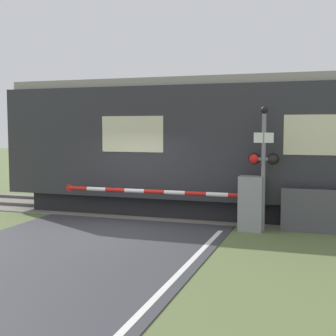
% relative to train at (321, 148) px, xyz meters
% --- Properties ---
extents(ground_plane, '(80.00, 80.00, 0.00)m').
position_rel_train_xyz_m(ground_plane, '(-4.92, -3.29, -2.07)').
color(ground_plane, '#5B6B3D').
extents(track_bed, '(36.00, 3.20, 0.13)m').
position_rel_train_xyz_m(track_bed, '(-4.92, 0.00, -2.04)').
color(track_bed, slate).
rests_on(track_bed, ground_plane).
extents(train, '(18.72, 2.76, 4.04)m').
position_rel_train_xyz_m(train, '(0.00, 0.00, 0.00)').
color(train, black).
rests_on(train, ground_plane).
extents(crossing_barrier, '(5.61, 0.44, 1.40)m').
position_rel_train_xyz_m(crossing_barrier, '(-2.06, -1.94, -1.34)').
color(crossing_barrier, gray).
rests_on(crossing_barrier, ground_plane).
extents(signal_post, '(0.77, 0.26, 3.16)m').
position_rel_train_xyz_m(signal_post, '(-1.38, -1.91, -0.27)').
color(signal_post, gray).
rests_on(signal_post, ground_plane).
extents(roadside_fence, '(2.42, 0.06, 1.10)m').
position_rel_train_xyz_m(roadside_fence, '(0.27, -1.75, -1.52)').
color(roadside_fence, '#4C4C51').
rests_on(roadside_fence, ground_plane).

